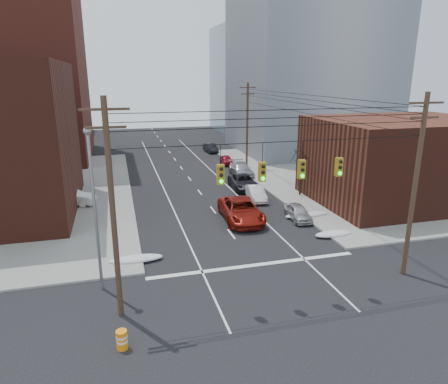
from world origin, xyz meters
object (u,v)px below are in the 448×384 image
parked_car_b (256,193)px  parked_car_f (211,148)px  red_pickup (241,210)px  parked_car_d (241,169)px  lot_car_a (70,197)px  lot_car_b (36,198)px  parked_car_c (243,182)px  lot_car_d (41,179)px  parked_car_e (227,160)px  construction_barrel (122,339)px  parked_car_a (298,212)px

parked_car_b → parked_car_f: bearing=93.3°
red_pickup → parked_car_d: red_pickup is taller
lot_car_a → lot_car_b: (-3.14, 1.01, -0.11)m
parked_car_c → lot_car_a: bearing=-170.7°
parked_car_b → lot_car_a: bearing=178.5°
parked_car_b → lot_car_a: lot_car_a is taller
lot_car_d → lot_car_b: bearing=161.5°
lot_car_b → lot_car_d: 7.00m
parked_car_b → parked_car_e: size_ratio=1.13×
parked_car_e → parked_car_c: bearing=-93.7°
lot_car_b → construction_barrel: 24.29m
lot_car_a → construction_barrel: 22.55m
red_pickup → parked_car_d: bearing=75.6°
parked_car_b → parked_car_c: bearing=96.0°
parked_car_e → red_pickup: bearing=-98.9°
lot_car_d → lot_car_a: bearing=-178.4°
parked_car_b → parked_car_d: bearing=87.6°
parked_car_e → construction_barrel: parked_car_e is taller
lot_car_d → construction_barrel: lot_car_d is taller
red_pickup → lot_car_a: bearing=154.9°
parked_car_c → lot_car_b: parked_car_c is taller
parked_car_c → parked_car_b: bearing=-87.3°
lot_car_d → parked_car_a: bearing=-149.8°
parked_car_a → construction_barrel: parked_car_a is taller
parked_car_e → lot_car_a: (-19.06, -14.02, 0.27)m
lot_car_a → construction_barrel: bearing=-156.5°
parked_car_a → parked_car_b: (-1.60, 6.21, 0.04)m
parked_car_d → parked_car_e: (0.00, 6.68, -0.16)m
parked_car_d → lot_car_b: parked_car_d is taller
parked_car_a → parked_car_d: size_ratio=0.70×
red_pickup → parked_car_c: (3.21, 9.42, -0.15)m
red_pickup → parked_car_a: size_ratio=1.71×
lot_car_b → parked_car_b: bearing=-81.7°
parked_car_b → parked_car_d: parked_car_d is taller
parked_car_f → lot_car_b: lot_car_b is taller
lot_car_d → parked_car_e: bearing=-98.7°
parked_car_b → construction_barrel: 23.69m
parked_car_c → parked_car_d: 5.79m
red_pickup → parked_car_f: red_pickup is taller
construction_barrel → parked_car_f: bearing=72.0°
red_pickup → parked_car_b: bearing=61.5°
parked_car_b → parked_car_e: (1.60, 16.57, -0.06)m
parked_car_d → lot_car_d: (-22.81, 0.64, 0.13)m
red_pickup → lot_car_d: red_pickup is taller
construction_barrel → parked_car_a: bearing=41.9°
parked_car_e → lot_car_a: size_ratio=0.81×
parked_car_f → red_pickup: bearing=-103.0°
parked_car_b → parked_car_e: bearing=91.2°
parked_car_b → lot_car_b: (-20.60, 3.56, 0.10)m
parked_car_a → parked_car_b: 6.42m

